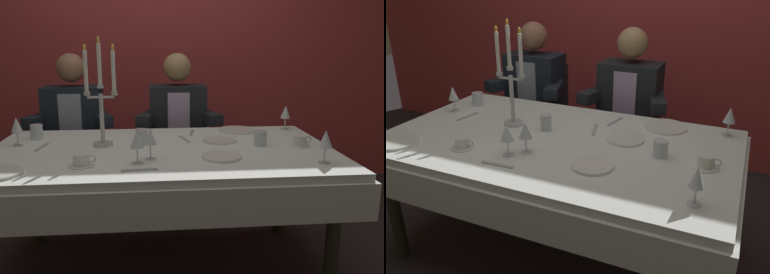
% 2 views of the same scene
% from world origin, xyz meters
% --- Properties ---
extents(ground_plane, '(12.00, 12.00, 0.00)m').
position_xyz_m(ground_plane, '(0.00, 0.00, 0.00)').
color(ground_plane, '#2F292D').
extents(back_wall, '(6.00, 0.12, 2.70)m').
position_xyz_m(back_wall, '(0.00, 1.66, 1.35)').
color(back_wall, '#BC3C3E').
rests_on(back_wall, ground_plane).
extents(dining_table, '(1.94, 1.14, 0.74)m').
position_xyz_m(dining_table, '(0.00, 0.00, 0.62)').
color(dining_table, white).
rests_on(dining_table, ground_plane).
extents(candelabra, '(0.19, 0.11, 0.61)m').
position_xyz_m(candelabra, '(-0.33, 0.09, 0.99)').
color(candelabra, silver).
rests_on(candelabra, dining_table).
extents(dinner_plate_0, '(0.20, 0.20, 0.01)m').
position_xyz_m(dinner_plate_0, '(0.35, 0.14, 0.75)').
color(dinner_plate_0, white).
rests_on(dinner_plate_0, dining_table).
extents(dinner_plate_2, '(0.24, 0.24, 0.01)m').
position_xyz_m(dinner_plate_2, '(0.51, 0.41, 0.75)').
color(dinner_plate_2, white).
rests_on(dinner_plate_2, dining_table).
extents(dinner_plate_3, '(0.21, 0.21, 0.01)m').
position_xyz_m(dinner_plate_3, '(0.30, -0.22, 0.75)').
color(dinner_plate_3, white).
rests_on(dinner_plate_3, dining_table).
extents(wine_glass_0, '(0.07, 0.07, 0.16)m').
position_xyz_m(wine_glass_0, '(-0.12, -0.28, 0.85)').
color(wine_glass_0, silver).
rests_on(wine_glass_0, dining_table).
extents(wine_glass_1, '(0.07, 0.07, 0.16)m').
position_xyz_m(wine_glass_1, '(0.79, -0.36, 0.85)').
color(wine_glass_1, silver).
rests_on(wine_glass_1, dining_table).
extents(wine_glass_2, '(0.07, 0.07, 0.16)m').
position_xyz_m(wine_glass_2, '(-0.82, 0.15, 0.85)').
color(wine_glass_2, silver).
rests_on(wine_glass_2, dining_table).
extents(wine_glass_3, '(0.07, 0.07, 0.16)m').
position_xyz_m(wine_glass_3, '(0.84, 0.43, 0.85)').
color(wine_glass_3, silver).
rests_on(wine_glass_3, dining_table).
extents(wine_glass_4, '(0.07, 0.07, 0.16)m').
position_xyz_m(wine_glass_4, '(-0.06, -0.21, 0.85)').
color(wine_glass_4, silver).
rests_on(wine_glass_4, dining_table).
extents(water_tumbler_0, '(0.07, 0.07, 0.08)m').
position_xyz_m(water_tumbler_0, '(0.56, 0.02, 0.78)').
color(water_tumbler_0, silver).
rests_on(water_tumbler_0, dining_table).
extents(water_tumbler_1, '(0.07, 0.07, 0.09)m').
position_xyz_m(water_tumbler_1, '(-0.75, 0.31, 0.78)').
color(water_tumbler_1, silver).
rests_on(water_tumbler_1, dining_table).
extents(water_tumbler_2, '(0.06, 0.06, 0.09)m').
position_xyz_m(water_tumbler_2, '(-0.11, 0.09, 0.79)').
color(water_tumbler_2, silver).
rests_on(water_tumbler_2, dining_table).
extents(coffee_cup_0, '(0.13, 0.12, 0.06)m').
position_xyz_m(coffee_cup_0, '(0.79, -0.01, 0.77)').
color(coffee_cup_0, white).
rests_on(coffee_cup_0, dining_table).
extents(coffee_cup_1, '(0.13, 0.12, 0.06)m').
position_xyz_m(coffee_cup_1, '(-0.39, -0.30, 0.77)').
color(coffee_cup_1, white).
rests_on(coffee_cup_1, dining_table).
extents(spoon_0, '(0.05, 0.17, 0.01)m').
position_xyz_m(spoon_0, '(0.20, 0.38, 0.74)').
color(spoon_0, '#B7B7BC').
rests_on(spoon_0, dining_table).
extents(fork_1, '(0.04, 0.17, 0.01)m').
position_xyz_m(fork_1, '(-0.67, 0.09, 0.74)').
color(fork_1, '#B7B7BC').
rests_on(fork_1, dining_table).
extents(fork_2, '(0.06, 0.17, 0.01)m').
position_xyz_m(fork_2, '(0.14, 0.21, 0.74)').
color(fork_2, '#B7B7BC').
rests_on(fork_2, dining_table).
extents(fork_3, '(0.17, 0.03, 0.01)m').
position_xyz_m(fork_3, '(-0.11, -0.39, 0.74)').
color(fork_3, '#B7B7BC').
rests_on(fork_3, dining_table).
extents(seated_diner_0, '(0.63, 0.48, 1.24)m').
position_xyz_m(seated_diner_0, '(-0.63, 0.89, 0.74)').
color(seated_diner_0, '#2D2C1E').
rests_on(seated_diner_0, ground_plane).
extents(seated_diner_1, '(0.63, 0.48, 1.24)m').
position_xyz_m(seated_diner_1, '(0.15, 0.89, 0.74)').
color(seated_diner_1, '#2D2C1E').
rests_on(seated_diner_1, ground_plane).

